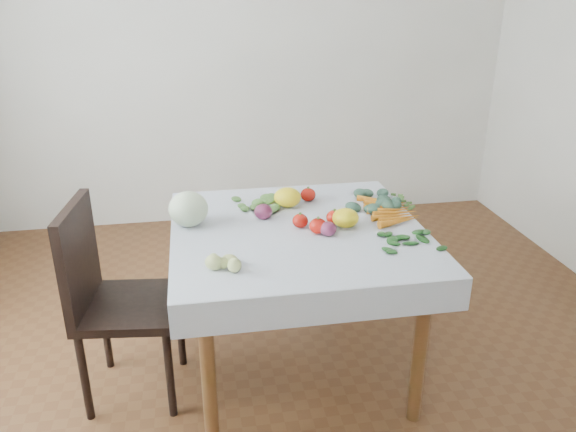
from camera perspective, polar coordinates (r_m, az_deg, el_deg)
name	(u,v)px	position (r m, az deg, el deg)	size (l,w,h in m)	color
ground	(297,366)	(2.92, 0.90, -14.97)	(4.00, 4.00, 0.00)	brown
back_wall	(247,45)	(4.31, -4.14, 16.90)	(4.00, 0.04, 2.70)	white
table	(298,249)	(2.57, 0.99, -3.36)	(1.00, 1.00, 0.75)	brown
tablecloth	(298,229)	(2.53, 1.00, -1.34)	(1.12, 1.12, 0.01)	white
chair	(108,290)	(2.59, -17.84, -7.22)	(0.47, 0.47, 0.94)	black
cabbage	(188,209)	(2.57, -10.08, 0.71)	(0.18, 0.18, 0.16)	#DDEFC8
tomato_a	(308,195)	(2.83, 2.06, 2.18)	(0.08, 0.08, 0.07)	#B3150B
tomato_b	(300,221)	(2.53, 1.25, -0.49)	(0.07, 0.07, 0.06)	#B3150B
tomato_c	(334,217)	(2.57, 4.73, -0.14)	(0.07, 0.07, 0.07)	#B3150B
tomato_d	(318,226)	(2.47, 3.07, -1.01)	(0.08, 0.08, 0.07)	#B3150B
heirloom_back	(288,197)	(2.76, -0.05, 1.92)	(0.13, 0.13, 0.09)	yellow
heirloom_front	(345,218)	(2.54, 5.85, -0.19)	(0.12, 0.12, 0.08)	yellow
onion_a	(263,212)	(2.62, -2.53, 0.44)	(0.08, 0.08, 0.07)	#50162D
onion_b	(328,229)	(2.45, 4.10, -1.30)	(0.07, 0.07, 0.06)	#50162D
tomatillo_cluster	(229,261)	(2.19, -5.98, -4.60)	(0.17, 0.11, 0.05)	#D0D97D
carrot_bunch	(390,210)	(2.73, 10.37, 0.60)	(0.22, 0.39, 0.03)	orange
kale_bunch	(368,201)	(2.81, 8.11, 1.51)	(0.26, 0.25, 0.04)	#3D6450
basil_bunch	(416,242)	(2.44, 12.87, -2.63)	(0.29, 0.21, 0.01)	#184E1B
dill_bunch	(254,205)	(2.77, -3.52, 1.17)	(0.25, 0.20, 0.02)	#52843C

